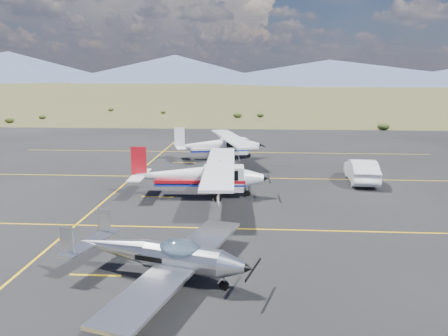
% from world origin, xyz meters
% --- Properties ---
extents(ground, '(1600.00, 1600.00, 0.00)m').
position_xyz_m(ground, '(0.00, 0.00, 0.00)').
color(ground, '#383D1C').
rests_on(ground, ground).
extents(apron, '(72.00, 72.00, 0.02)m').
position_xyz_m(apron, '(0.00, 7.00, 0.00)').
color(apron, black).
rests_on(apron, ground).
extents(aircraft_low_wing, '(6.95, 9.46, 2.06)m').
position_xyz_m(aircraft_low_wing, '(-0.31, -3.69, 0.98)').
color(aircraft_low_wing, silver).
rests_on(aircraft_low_wing, apron).
extents(aircraft_cessna, '(7.42, 12.40, 3.14)m').
position_xyz_m(aircraft_cessna, '(-0.31, 7.79, 1.39)').
color(aircraft_cessna, white).
rests_on(aircraft_cessna, apron).
extents(aircraft_plain, '(7.80, 11.67, 2.97)m').
position_xyz_m(aircraft_plain, '(-0.09, 20.44, 1.32)').
color(aircraft_plain, white).
rests_on(aircraft_plain, apron).
extents(sedan, '(2.06, 5.15, 1.66)m').
position_xyz_m(sedan, '(10.65, 12.25, 0.84)').
color(sedan, silver).
rests_on(sedan, apron).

